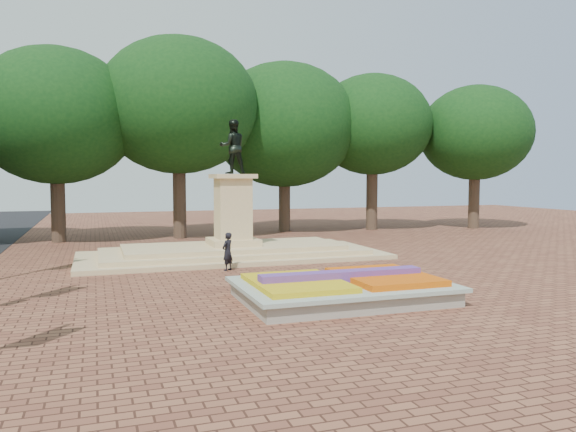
% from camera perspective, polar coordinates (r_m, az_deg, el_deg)
% --- Properties ---
extents(ground, '(90.00, 90.00, 0.00)m').
position_cam_1_polar(ground, '(18.87, 0.14, -7.53)').
color(ground, brown).
rests_on(ground, ground).
extents(flower_bed, '(6.30, 4.30, 0.91)m').
position_cam_1_polar(flower_bed, '(17.35, 5.57, -7.30)').
color(flower_bed, gray).
rests_on(flower_bed, ground).
extents(monument, '(14.00, 6.00, 6.40)m').
position_cam_1_polar(monument, '(26.34, -5.59, -2.32)').
color(monument, tan).
rests_on(monument, ground).
extents(tree_row_back, '(44.80, 8.80, 10.43)m').
position_cam_1_polar(tree_row_back, '(36.56, -5.75, 8.53)').
color(tree_row_back, '#3A2D20').
rests_on(tree_row_back, ground).
extents(pedestrian, '(0.66, 0.65, 1.54)m').
position_cam_1_polar(pedestrian, '(22.73, -6.17, -3.61)').
color(pedestrian, black).
rests_on(pedestrian, ground).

